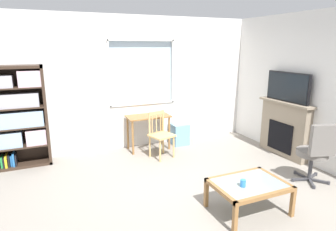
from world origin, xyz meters
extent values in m
cube|color=gray|center=(0.00, 0.00, -0.01)|extent=(6.32, 5.79, 0.02)
cube|color=silver|center=(0.00, 2.40, 0.46)|extent=(5.32, 0.12, 0.92)
cube|color=silver|center=(0.00, 2.40, 2.50)|extent=(5.32, 0.12, 0.48)
cube|color=silver|center=(-1.58, 2.40, 1.59)|extent=(2.16, 0.12, 1.34)
cube|color=silver|center=(1.78, 2.40, 1.59)|extent=(1.77, 0.12, 1.34)
cube|color=silver|center=(0.20, 2.41, 1.59)|extent=(1.39, 0.02, 1.34)
cube|color=white|center=(0.20, 2.34, 0.93)|extent=(1.45, 0.06, 0.03)
cube|color=white|center=(0.20, 2.34, 2.25)|extent=(1.45, 0.06, 0.03)
cube|color=white|center=(-0.50, 2.34, 1.59)|extent=(0.03, 0.06, 1.34)
cube|color=white|center=(0.89, 2.34, 1.59)|extent=(0.03, 0.06, 1.34)
cube|color=silver|center=(2.72, 0.00, 1.37)|extent=(0.12, 4.99, 2.74)
cube|color=#38281E|center=(-1.73, 2.15, 0.91)|extent=(0.05, 0.38, 1.81)
cube|color=#38281E|center=(-2.15, 2.15, 1.79)|extent=(0.90, 0.38, 0.05)
cube|color=#38281E|center=(-2.15, 2.15, 0.03)|extent=(0.90, 0.38, 0.05)
cube|color=#38281E|center=(-2.15, 2.33, 0.91)|extent=(0.90, 0.02, 1.81)
cube|color=#38281E|center=(-2.15, 2.15, 0.38)|extent=(0.85, 0.36, 0.02)
cube|color=#38281E|center=(-2.15, 2.15, 0.73)|extent=(0.85, 0.36, 0.02)
cube|color=#38281E|center=(-2.15, 2.15, 1.08)|extent=(0.85, 0.36, 0.02)
cube|color=#38281E|center=(-2.15, 2.15, 1.44)|extent=(0.85, 0.36, 0.02)
cube|color=#9EBCDB|center=(-2.35, 2.14, 0.53)|extent=(0.39, 0.27, 0.27)
cube|color=beige|center=(-1.93, 2.14, 0.53)|extent=(0.33, 0.28, 0.28)
cube|color=#9EBCDB|center=(-2.15, 2.14, 0.88)|extent=(0.75, 0.30, 0.28)
cube|color=#B2B2BC|center=(-2.16, 2.14, 1.22)|extent=(0.69, 0.27, 0.24)
cube|color=#B2B2BC|center=(-2.36, 2.14, 1.55)|extent=(0.34, 0.30, 0.21)
cube|color=beige|center=(-1.93, 2.14, 1.59)|extent=(0.36, 0.32, 0.28)
cube|color=green|center=(-2.52, 2.13, 0.14)|extent=(0.03, 0.25, 0.18)
cube|color=black|center=(-2.49, 2.13, 0.14)|extent=(0.02, 0.28, 0.18)
cube|color=yellow|center=(-2.45, 2.13, 0.15)|extent=(0.04, 0.30, 0.20)
cube|color=black|center=(-2.41, 2.13, 0.15)|extent=(0.03, 0.27, 0.21)
cube|color=#286BB2|center=(-2.37, 2.13, 0.14)|extent=(0.03, 0.21, 0.19)
cube|color=#286BB2|center=(-2.33, 2.13, 0.16)|extent=(0.03, 0.29, 0.23)
cube|color=black|center=(-2.30, 2.13, 0.15)|extent=(0.02, 0.27, 0.20)
cube|color=olive|center=(0.21, 2.05, 0.71)|extent=(0.89, 0.47, 0.03)
cylinder|color=olive|center=(-0.18, 1.86, 0.35)|extent=(0.04, 0.04, 0.70)
cylinder|color=olive|center=(0.61, 1.86, 0.35)|extent=(0.04, 0.04, 0.70)
cylinder|color=olive|center=(-0.18, 2.23, 0.35)|extent=(0.04, 0.04, 0.70)
cylinder|color=olive|center=(0.61, 2.23, 0.35)|extent=(0.04, 0.04, 0.70)
cube|color=tan|center=(0.29, 1.50, 0.45)|extent=(0.52, 0.51, 0.04)
cylinder|color=tan|center=(0.17, 1.29, 0.22)|extent=(0.04, 0.04, 0.43)
cylinder|color=tan|center=(0.50, 1.39, 0.22)|extent=(0.04, 0.04, 0.43)
cylinder|color=tan|center=(0.08, 1.60, 0.22)|extent=(0.04, 0.04, 0.43)
cylinder|color=tan|center=(0.40, 1.70, 0.22)|extent=(0.04, 0.04, 0.43)
cylinder|color=tan|center=(0.08, 1.60, 0.68)|extent=(0.04, 0.04, 0.45)
cylinder|color=tan|center=(0.40, 1.70, 0.68)|extent=(0.04, 0.04, 0.45)
cube|color=tan|center=(0.24, 1.65, 0.87)|extent=(0.35, 0.14, 0.06)
cylinder|color=tan|center=(0.14, 1.62, 0.65)|extent=(0.02, 0.02, 0.35)
cylinder|color=tan|center=(0.24, 1.65, 0.65)|extent=(0.02, 0.02, 0.35)
cylinder|color=tan|center=(0.34, 1.68, 0.65)|extent=(0.02, 0.02, 0.35)
cube|color=#72ADDB|center=(0.95, 2.10, 0.23)|extent=(0.35, 0.40, 0.46)
cube|color=gray|center=(2.57, 0.67, 0.53)|extent=(0.18, 1.11, 1.05)
cube|color=black|center=(2.48, 0.67, 0.39)|extent=(0.03, 0.61, 0.58)
cube|color=gray|center=(2.55, 0.67, 1.07)|extent=(0.26, 1.21, 0.04)
cube|color=black|center=(2.55, 0.67, 1.37)|extent=(0.05, 1.00, 0.56)
cube|color=black|center=(2.52, 0.67, 1.37)|extent=(0.01, 0.95, 0.51)
cylinder|color=slate|center=(2.11, -0.39, 0.48)|extent=(0.48, 0.48, 0.09)
cube|color=slate|center=(2.05, -0.60, 0.76)|extent=(0.41, 0.19, 0.48)
cylinder|color=#38383D|center=(2.11, -0.39, 0.24)|extent=(0.06, 0.06, 0.42)
cube|color=#38383D|center=(1.98, -0.35, 0.03)|extent=(0.28, 0.12, 0.03)
cylinder|color=#38383D|center=(1.84, -0.31, 0.03)|extent=(0.05, 0.05, 0.05)
cube|color=#38383D|center=(2.03, -0.50, 0.03)|extent=(0.19, 0.25, 0.03)
cylinder|color=#38383D|center=(1.95, -0.62, 0.03)|extent=(0.05, 0.05, 0.05)
cube|color=#38383D|center=(2.20, -0.50, 0.03)|extent=(0.20, 0.25, 0.03)
cylinder|color=#38383D|center=(2.28, -0.61, 0.03)|extent=(0.05, 0.05, 0.05)
cube|color=#38383D|center=(2.24, -0.34, 0.03)|extent=(0.28, 0.13, 0.03)
cylinder|color=#38383D|center=(2.38, -0.30, 0.03)|extent=(0.05, 0.05, 0.05)
cube|color=#38383D|center=(2.11, -0.25, 0.03)|extent=(0.04, 0.28, 0.03)
cylinder|color=#38383D|center=(2.11, -0.11, 0.03)|extent=(0.05, 0.05, 0.05)
cube|color=#8C9E99|center=(0.62, -0.71, 0.40)|extent=(0.84, 0.59, 0.02)
cube|color=olive|center=(0.62, -1.03, 0.39)|extent=(0.94, 0.05, 0.05)
cube|color=olive|center=(0.62, -0.39, 0.39)|extent=(0.94, 0.05, 0.05)
cube|color=olive|center=(0.17, -0.71, 0.39)|extent=(0.05, 0.69, 0.05)
cube|color=olive|center=(1.06, -0.71, 0.39)|extent=(0.05, 0.69, 0.05)
cube|color=olive|center=(0.17, -1.03, 0.18)|extent=(0.05, 0.05, 0.36)
cube|color=olive|center=(1.06, -1.03, 0.18)|extent=(0.05, 0.05, 0.36)
cube|color=olive|center=(0.17, -0.39, 0.18)|extent=(0.05, 0.05, 0.36)
cube|color=olive|center=(1.06, -0.39, 0.18)|extent=(0.05, 0.05, 0.36)
cylinder|color=#337FD6|center=(0.48, -0.76, 0.46)|extent=(0.07, 0.07, 0.09)
camera|label=1|loc=(-1.71, -3.42, 2.14)|focal=30.71mm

